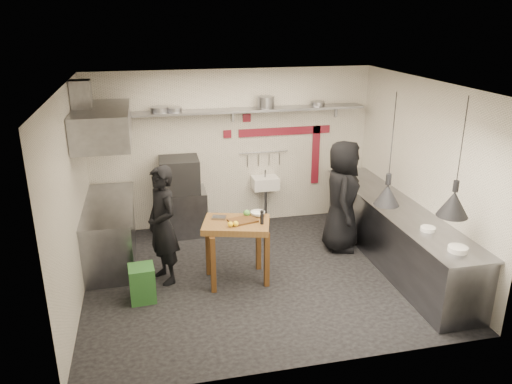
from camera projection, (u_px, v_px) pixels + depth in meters
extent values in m
plane|color=black|center=(259.00, 275.00, 7.43)|extent=(5.00, 5.00, 0.00)
plane|color=beige|center=(260.00, 85.00, 6.48)|extent=(5.00, 5.00, 0.00)
cube|color=silver|center=(233.00, 149.00, 8.88)|extent=(5.00, 0.04, 2.80)
cube|color=silver|center=(307.00, 253.00, 5.02)|extent=(5.00, 0.04, 2.80)
cube|color=silver|center=(71.00, 200.00, 6.44)|extent=(0.04, 4.20, 2.80)
cube|color=silver|center=(422.00, 175.00, 7.47)|extent=(0.04, 4.20, 2.80)
cube|color=maroon|center=(285.00, 131.00, 8.97)|extent=(1.70, 0.02, 0.14)
cube|color=maroon|center=(316.00, 155.00, 9.25)|extent=(0.14, 0.02, 1.10)
cube|color=maroon|center=(247.00, 118.00, 8.73)|extent=(0.14, 0.02, 0.14)
cube|color=maroon|center=(227.00, 134.00, 8.75)|extent=(0.14, 0.02, 0.14)
cube|color=slate|center=(234.00, 111.00, 8.47)|extent=(4.60, 0.34, 0.04)
cube|color=slate|center=(120.00, 120.00, 8.25)|extent=(0.04, 0.06, 0.24)
cube|color=slate|center=(233.00, 115.00, 8.64)|extent=(0.04, 0.06, 0.24)
cube|color=slate|center=(336.00, 110.00, 9.04)|extent=(0.04, 0.06, 0.24)
cylinder|color=slate|center=(160.00, 110.00, 8.19)|extent=(0.36, 0.36, 0.09)
cylinder|color=slate|center=(175.00, 110.00, 8.25)|extent=(0.25, 0.25, 0.07)
cylinder|color=slate|center=(266.00, 102.00, 8.55)|extent=(0.36, 0.36, 0.20)
cylinder|color=slate|center=(318.00, 104.00, 8.76)|extent=(0.33, 0.33, 0.08)
cube|color=slate|center=(186.00, 212.00, 8.74)|extent=(0.73, 0.66, 0.80)
cube|color=black|center=(179.00, 175.00, 8.47)|extent=(0.67, 0.63, 0.58)
cube|color=maroon|center=(181.00, 179.00, 8.25)|extent=(0.55, 0.04, 0.46)
cube|color=black|center=(185.00, 180.00, 8.22)|extent=(0.32, 0.02, 0.34)
cube|color=silver|center=(265.00, 183.00, 9.04)|extent=(0.46, 0.34, 0.22)
cylinder|color=slate|center=(265.00, 173.00, 8.98)|extent=(0.03, 0.03, 0.14)
cylinder|color=slate|center=(266.00, 206.00, 9.15)|extent=(0.06, 0.06, 0.66)
cylinder|color=slate|center=(263.00, 152.00, 8.99)|extent=(0.90, 0.02, 0.02)
cube|color=slate|center=(395.00, 234.00, 7.72)|extent=(0.70, 3.80, 0.90)
cube|color=slate|center=(397.00, 206.00, 7.56)|extent=(0.76, 3.90, 0.03)
cylinder|color=silver|center=(458.00, 249.00, 6.09)|extent=(0.31, 0.31, 0.07)
cylinder|color=silver|center=(428.00, 229.00, 6.68)|extent=(0.22, 0.22, 0.05)
cube|color=slate|center=(111.00, 232.00, 7.79)|extent=(0.70, 1.90, 0.90)
cube|color=slate|center=(108.00, 205.00, 7.64)|extent=(0.76, 2.00, 0.03)
cube|color=slate|center=(103.00, 125.00, 7.23)|extent=(0.78, 1.60, 0.50)
cube|color=slate|center=(81.00, 98.00, 7.04)|extent=(0.28, 0.28, 0.50)
cube|color=#275D26|center=(142.00, 283.00, 6.71)|extent=(0.36, 0.36, 0.50)
cube|color=#513115|center=(243.00, 220.00, 7.01)|extent=(0.44, 0.36, 0.02)
cylinder|color=black|center=(262.00, 217.00, 6.89)|extent=(0.06, 0.06, 0.20)
sphere|color=yellow|center=(230.00, 224.00, 6.81)|extent=(0.09, 0.09, 0.07)
sphere|color=yellow|center=(236.00, 224.00, 6.83)|extent=(0.08, 0.08, 0.08)
sphere|color=#4F9A3B|center=(247.00, 213.00, 7.17)|extent=(0.13, 0.13, 0.10)
cube|color=slate|center=(219.00, 218.00, 7.10)|extent=(0.23, 0.18, 0.03)
imported|color=silver|center=(258.00, 214.00, 7.19)|extent=(0.27, 0.27, 0.07)
imported|color=black|center=(163.00, 225.00, 7.02)|extent=(0.63, 0.74, 1.73)
imported|color=black|center=(342.00, 196.00, 8.01)|extent=(0.85, 1.03, 1.82)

